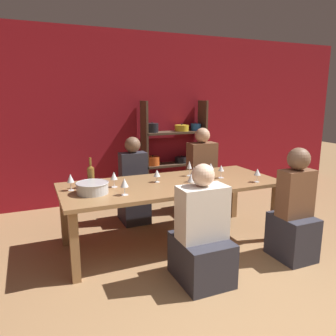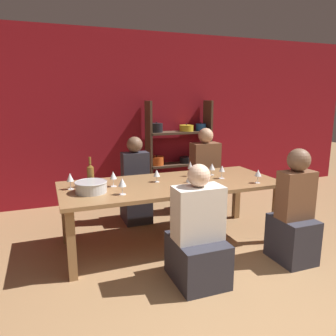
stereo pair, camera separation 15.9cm
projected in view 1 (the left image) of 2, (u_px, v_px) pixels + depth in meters
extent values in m
cube|color=maroon|center=(124.00, 118.00, 5.28)|extent=(8.80, 0.06, 2.70)
cube|color=#4C3828|center=(145.00, 152.00, 5.33)|extent=(0.04, 0.30, 1.62)
cube|color=#4C3828|center=(202.00, 148.00, 5.74)|extent=(0.04, 0.30, 1.62)
cube|color=#4C3828|center=(174.00, 194.00, 5.70)|extent=(1.07, 0.30, 0.04)
cylinder|color=black|center=(153.00, 192.00, 5.53)|extent=(0.23, 0.23, 0.13)
sphere|color=black|center=(153.00, 188.00, 5.51)|extent=(0.02, 0.02, 0.02)
cylinder|color=#338447|center=(167.00, 191.00, 5.63)|extent=(0.23, 0.23, 0.13)
sphere|color=black|center=(167.00, 187.00, 5.62)|extent=(0.02, 0.02, 0.02)
cube|color=#4C3828|center=(174.00, 164.00, 5.59)|extent=(1.07, 0.30, 0.04)
cylinder|color=#E0561E|center=(152.00, 161.00, 5.41)|extent=(0.24, 0.24, 0.14)
sphere|color=black|center=(152.00, 156.00, 5.39)|extent=(0.02, 0.02, 0.02)
cylinder|color=black|center=(181.00, 160.00, 5.62)|extent=(0.22, 0.22, 0.10)
sphere|color=black|center=(182.00, 156.00, 5.61)|extent=(0.02, 0.02, 0.02)
cylinder|color=#E0561E|center=(195.00, 158.00, 5.72)|extent=(0.24, 0.24, 0.11)
sphere|color=black|center=(195.00, 155.00, 5.71)|extent=(0.02, 0.02, 0.02)
cube|color=#4C3828|center=(175.00, 132.00, 5.47)|extent=(1.07, 0.30, 0.04)
cylinder|color=black|center=(152.00, 128.00, 5.30)|extent=(0.21, 0.21, 0.15)
sphere|color=black|center=(152.00, 123.00, 5.28)|extent=(0.02, 0.02, 0.02)
cylinder|color=gold|center=(182.00, 128.00, 5.51)|extent=(0.24, 0.24, 0.10)
sphere|color=black|center=(182.00, 124.00, 5.49)|extent=(0.02, 0.02, 0.02)
cylinder|color=#235BAD|center=(196.00, 127.00, 5.61)|extent=(0.18, 0.18, 0.12)
sphere|color=black|center=(196.00, 123.00, 5.59)|extent=(0.02, 0.02, 0.02)
cube|color=olive|center=(171.00, 184.00, 3.72)|extent=(2.47, 1.01, 0.04)
cube|color=olive|center=(74.00, 247.00, 2.97)|extent=(0.08, 0.08, 0.69)
cube|color=olive|center=(275.00, 213.00, 3.86)|extent=(0.08, 0.08, 0.69)
cube|color=olive|center=(64.00, 216.00, 3.74)|extent=(0.08, 0.08, 0.69)
cube|color=olive|center=(234.00, 193.00, 4.63)|extent=(0.08, 0.08, 0.69)
cylinder|color=#B7BABC|center=(92.00, 188.00, 3.29)|extent=(0.32, 0.32, 0.11)
torus|color=#B7BABC|center=(92.00, 183.00, 3.28)|extent=(0.33, 0.33, 0.01)
cylinder|color=brown|center=(91.00, 178.00, 3.50)|extent=(0.07, 0.07, 0.21)
cone|color=brown|center=(90.00, 166.00, 3.47)|extent=(0.07, 0.07, 0.03)
cylinder|color=brown|center=(90.00, 161.00, 3.46)|extent=(0.03, 0.03, 0.08)
cylinder|color=white|center=(221.00, 178.00, 3.94)|extent=(0.07, 0.07, 0.00)
cylinder|color=white|center=(221.00, 174.00, 3.93)|extent=(0.01, 0.01, 0.08)
cone|color=white|center=(221.00, 168.00, 3.91)|extent=(0.07, 0.07, 0.07)
cylinder|color=maroon|center=(221.00, 169.00, 3.91)|extent=(0.04, 0.04, 0.03)
cylinder|color=white|center=(157.00, 182.00, 3.74)|extent=(0.06, 0.06, 0.00)
cylinder|color=white|center=(157.00, 179.00, 3.74)|extent=(0.01, 0.01, 0.06)
cone|color=white|center=(157.00, 173.00, 3.72)|extent=(0.08, 0.08, 0.08)
cylinder|color=beige|center=(157.00, 175.00, 3.73)|extent=(0.04, 0.04, 0.03)
cylinder|color=white|center=(71.00, 190.00, 3.41)|extent=(0.06, 0.06, 0.00)
cylinder|color=white|center=(71.00, 186.00, 3.40)|extent=(0.01, 0.01, 0.08)
cone|color=white|center=(70.00, 178.00, 3.38)|extent=(0.08, 0.08, 0.09)
cylinder|color=maroon|center=(71.00, 180.00, 3.38)|extent=(0.04, 0.04, 0.04)
cylinder|color=white|center=(189.00, 176.00, 4.04)|extent=(0.06, 0.06, 0.00)
cylinder|color=white|center=(189.00, 172.00, 4.03)|extent=(0.01, 0.01, 0.09)
cone|color=white|center=(189.00, 165.00, 4.01)|extent=(0.06, 0.06, 0.09)
cylinder|color=white|center=(114.00, 187.00, 3.53)|extent=(0.07, 0.07, 0.00)
cylinder|color=white|center=(114.00, 183.00, 3.53)|extent=(0.01, 0.01, 0.08)
cone|color=white|center=(114.00, 176.00, 3.51)|extent=(0.08, 0.08, 0.08)
cylinder|color=white|center=(210.00, 174.00, 4.11)|extent=(0.06, 0.06, 0.00)
cylinder|color=white|center=(211.00, 172.00, 4.10)|extent=(0.01, 0.01, 0.06)
cone|color=white|center=(211.00, 166.00, 4.08)|extent=(0.08, 0.08, 0.08)
cylinder|color=maroon|center=(211.00, 168.00, 4.09)|extent=(0.05, 0.05, 0.03)
cylinder|color=white|center=(257.00, 182.00, 3.75)|extent=(0.06, 0.06, 0.00)
cylinder|color=white|center=(257.00, 178.00, 3.74)|extent=(0.01, 0.01, 0.08)
cone|color=white|center=(257.00, 172.00, 3.72)|extent=(0.08, 0.08, 0.07)
cylinder|color=maroon|center=(257.00, 173.00, 3.73)|extent=(0.04, 0.04, 0.03)
cylinder|color=white|center=(191.00, 189.00, 3.44)|extent=(0.07, 0.07, 0.00)
cylinder|color=white|center=(191.00, 185.00, 3.44)|extent=(0.01, 0.01, 0.08)
cone|color=white|center=(191.00, 178.00, 3.42)|extent=(0.08, 0.08, 0.09)
cylinder|color=beige|center=(191.00, 180.00, 3.42)|extent=(0.04, 0.04, 0.04)
cylinder|color=white|center=(125.00, 195.00, 3.25)|extent=(0.07, 0.07, 0.00)
cylinder|color=white|center=(125.00, 191.00, 3.24)|extent=(0.01, 0.01, 0.08)
cone|color=white|center=(124.00, 183.00, 3.22)|extent=(0.08, 0.08, 0.09)
cylinder|color=maroon|center=(124.00, 185.00, 3.23)|extent=(0.04, 0.04, 0.03)
cylinder|color=white|center=(193.00, 182.00, 3.76)|extent=(0.06, 0.06, 0.00)
cylinder|color=white|center=(193.00, 178.00, 3.75)|extent=(0.01, 0.01, 0.08)
cone|color=white|center=(194.00, 171.00, 3.73)|extent=(0.07, 0.07, 0.09)
cylinder|color=beige|center=(194.00, 173.00, 3.73)|extent=(0.04, 0.04, 0.04)
cube|color=#2D2D38|center=(201.00, 259.00, 3.04)|extent=(0.45, 0.56, 0.41)
cube|color=silver|center=(202.00, 213.00, 2.95)|extent=(0.45, 0.24, 0.49)
sphere|color=beige|center=(203.00, 175.00, 2.87)|extent=(0.20, 0.20, 0.20)
cube|color=#2D2D38|center=(201.00, 196.00, 4.93)|extent=(0.41, 0.51, 0.45)
cube|color=brown|center=(202.00, 162.00, 4.82)|extent=(0.41, 0.23, 0.58)
sphere|color=tan|center=(202.00, 135.00, 4.74)|extent=(0.22, 0.22, 0.22)
cube|color=#2D2D38|center=(292.00, 237.00, 3.46)|extent=(0.36, 0.45, 0.47)
cube|color=brown|center=(296.00, 193.00, 3.36)|extent=(0.36, 0.20, 0.49)
sphere|color=brown|center=(299.00, 159.00, 3.28)|extent=(0.23, 0.23, 0.23)
cube|color=#2D2D38|center=(134.00, 206.00, 4.50)|extent=(0.36, 0.45, 0.41)
cube|color=#2D2D38|center=(133.00, 173.00, 4.40)|extent=(0.36, 0.20, 0.55)
sphere|color=brown|center=(133.00, 145.00, 4.32)|extent=(0.21, 0.21, 0.21)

